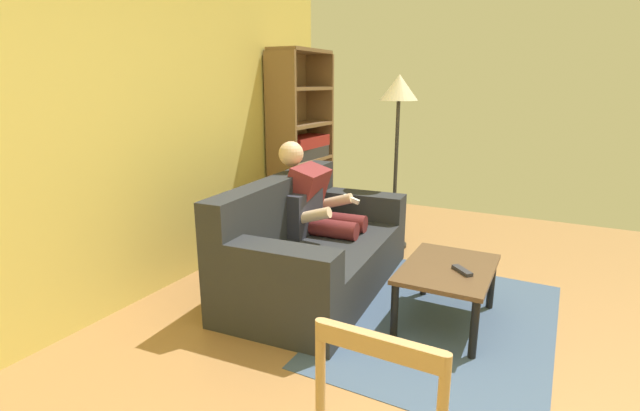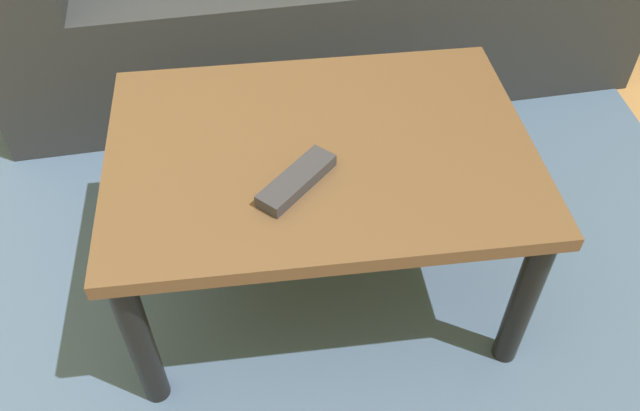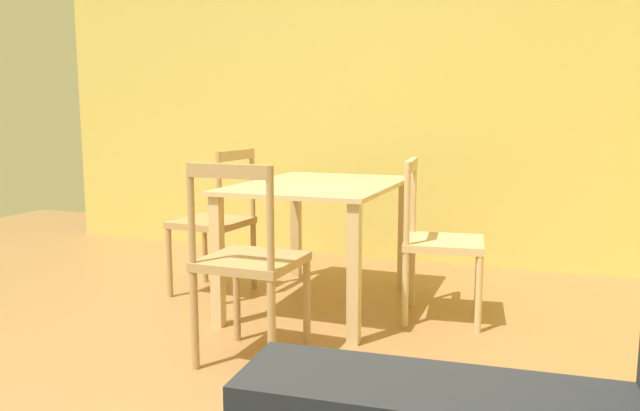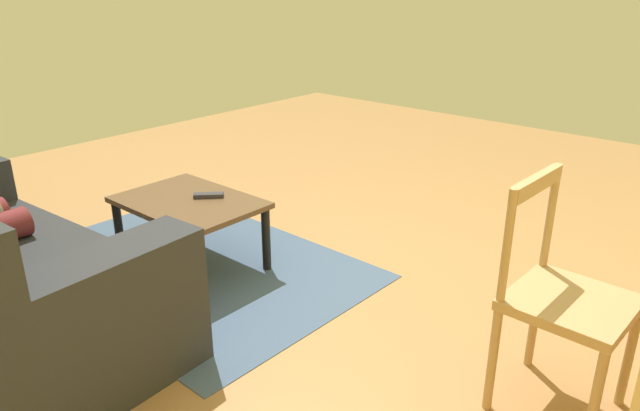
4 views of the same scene
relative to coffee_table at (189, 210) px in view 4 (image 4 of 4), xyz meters
The scene contains 5 objects.
ground_plane 1.26m from the coffee_table, 160.41° to the right, with size 8.38×8.38×0.00m, color #9E7042.
coffee_table is the anchor object (origin of this frame).
tv_remote 0.14m from the coffee_table, 118.00° to the right, with size 0.05×0.17×0.02m, color #2D2D38.
dining_chair_facing_couch 2.05m from the coffee_table, behind, with size 0.43×0.43×0.92m.
area_rug 0.35m from the coffee_table, 165.96° to the left, with size 2.00×1.40×0.01m, color #3D5170.
Camera 4 is at (-1.47, 2.27, 1.60)m, focal length 33.11 mm.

